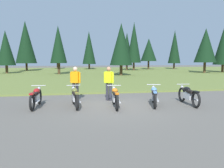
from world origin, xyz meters
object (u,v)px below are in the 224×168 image
(motorcycle_olive, at_px, (75,97))
(motorcycle_sky_blue, at_px, (154,96))
(motorcycle_red, at_px, (36,97))
(motorcycle_orange, at_px, (115,97))
(motorcycle_black, at_px, (188,95))
(rider_checking_bike, at_px, (109,81))
(rider_near_row_end, at_px, (75,81))

(motorcycle_olive, distance_m, motorcycle_sky_blue, 3.45)
(motorcycle_red, xyz_separation_m, motorcycle_orange, (3.31, -0.53, 0.00))
(motorcycle_olive, bearing_deg, motorcycle_red, 173.75)
(motorcycle_black, xyz_separation_m, rider_checking_bike, (-3.35, 1.64, 0.51))
(motorcycle_orange, bearing_deg, motorcycle_red, 170.86)
(motorcycle_olive, height_order, motorcycle_sky_blue, same)
(motorcycle_red, height_order, rider_near_row_end, rider_near_row_end)
(motorcycle_sky_blue, bearing_deg, rider_near_row_end, 151.52)
(rider_near_row_end, bearing_deg, motorcycle_sky_blue, -28.48)
(rider_near_row_end, bearing_deg, motorcycle_red, -141.75)
(rider_near_row_end, bearing_deg, motorcycle_orange, -48.52)
(motorcycle_sky_blue, bearing_deg, motorcycle_olive, 174.34)
(motorcycle_olive, height_order, rider_near_row_end, rider_near_row_end)
(motorcycle_black, bearing_deg, rider_checking_bike, 153.84)
(motorcycle_red, distance_m, rider_checking_bike, 3.48)
(motorcycle_black, bearing_deg, rider_near_row_end, 158.52)
(motorcycle_orange, xyz_separation_m, motorcycle_sky_blue, (1.75, 0.01, 0.00))
(motorcycle_orange, relative_size, rider_checking_bike, 1.26)
(motorcycle_red, distance_m, motorcycle_black, 6.67)
(motorcycle_red, relative_size, motorcycle_sky_blue, 1.04)
(motorcycle_red, distance_m, motorcycle_sky_blue, 5.09)
(motorcycle_sky_blue, bearing_deg, motorcycle_black, -4.15)
(motorcycle_sky_blue, height_order, rider_checking_bike, rider_checking_bike)
(motorcycle_orange, bearing_deg, rider_checking_bike, 90.85)
(motorcycle_orange, xyz_separation_m, rider_near_row_end, (-1.64, 1.85, 0.51))
(motorcycle_sky_blue, xyz_separation_m, motorcycle_black, (1.57, -0.11, 0.00))
(motorcycle_orange, relative_size, motorcycle_black, 1.00)
(motorcycle_sky_blue, distance_m, motorcycle_black, 1.58)
(motorcycle_olive, distance_m, motorcycle_orange, 1.72)
(motorcycle_olive, distance_m, motorcycle_black, 5.03)
(motorcycle_olive, distance_m, rider_near_row_end, 1.58)
(motorcycle_orange, height_order, rider_checking_bike, rider_checking_bike)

